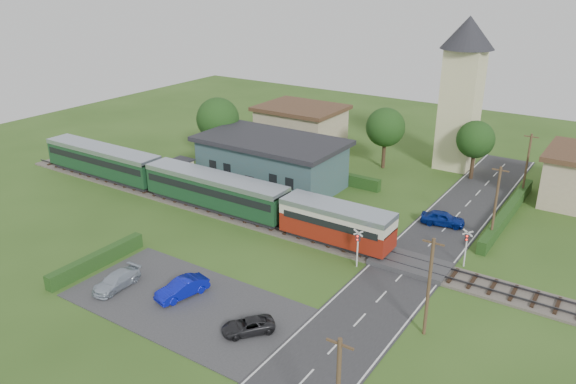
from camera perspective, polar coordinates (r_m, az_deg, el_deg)
The scene contains 30 objects.
ground at distance 49.12m, azimuth 0.51°, elevation -5.35°, with size 120.00×120.00×0.00m, color #2D4C19.
railway_track at distance 50.58m, azimuth 1.75°, elevation -4.38°, with size 76.00×3.20×0.49m.
road at distance 45.13m, azimuth 11.33°, elevation -8.42°, with size 6.00×70.00×0.05m, color #28282B.
car_park at distance 41.81m, azimuth -10.44°, elevation -10.97°, with size 17.00×9.00×0.08m, color #333335.
crossing_deck at distance 46.67m, azimuth 12.31°, elevation -7.15°, with size 6.20×3.40×0.45m, color #333335.
platform at distance 58.19m, azimuth -4.96°, elevation -0.70°, with size 30.00×3.00×0.45m, color gray.
equipment_hut at distance 62.65m, azimuth -10.77°, elevation 2.14°, with size 2.30×2.30×2.55m.
station_building at distance 61.66m, azimuth -1.71°, elevation 3.13°, with size 16.00×9.00×5.30m.
train at distance 57.48m, azimuth -9.84°, elevation 0.85°, with size 43.20×2.90×3.40m.
church_tower at distance 68.44m, azimuth 17.35°, elevation 10.57°, with size 6.00×6.00×17.60m.
house_west at distance 75.45m, azimuth 1.32°, elevation 6.72°, with size 10.80×8.80×5.50m.
hedge_carpark at distance 47.89m, azimuth -18.84°, elevation -6.58°, with size 0.80×9.00×1.20m, color #193814.
hedge_roadside at distance 57.82m, azimuth 21.43°, elevation -1.97°, with size 0.80×18.00×1.20m, color #193814.
hedge_station at distance 65.85m, azimuth 0.57°, elevation 2.50°, with size 22.00×0.80×1.30m, color #193814.
tree_a at distance 69.09m, azimuth -7.14°, elevation 7.36°, with size 5.20×5.20×8.00m.
tree_b at distance 67.29m, azimuth 9.87°, elevation 6.49°, with size 4.60×4.60×7.34m.
tree_c at distance 66.09m, azimuth 18.52°, elevation 5.07°, with size 4.20×4.20×6.78m.
utility_pole_b at distance 37.23m, azimuth 14.12°, elevation -9.25°, with size 1.40×0.22×7.00m.
utility_pole_c at distance 51.22m, azimuth 20.33°, elevation -1.15°, with size 1.40×0.22×7.00m.
utility_pole_d at distance 62.35m, azimuth 23.08°, elevation 2.47°, with size 1.40×0.22×7.00m.
crossing_signal_near at distance 45.04m, azimuth 7.10°, elevation -5.14°, with size 0.84×0.28×3.28m.
crossing_signal_far at distance 46.92m, azimuth 17.68°, elevation -4.92°, with size 0.84×0.28×3.28m.
streetlamp_west at distance 75.38m, azimuth -5.26°, elevation 6.81°, with size 0.30×0.30×5.15m.
streetlamp_east at distance 67.01m, azimuth 25.37°, elevation 2.84°, with size 0.30×0.30×5.15m.
car_on_road at distance 54.28m, azimuth 15.45°, elevation -2.59°, with size 1.61×4.00×1.36m, color navy.
car_park_blue at distance 42.15m, azimuth -10.71°, elevation -9.57°, with size 1.40×4.01×1.32m, color #0A12AA.
car_park_silver at distance 44.40m, azimuth -17.03°, elevation -8.61°, with size 1.63×4.02×1.17m, color #A7B2C1.
car_park_dark at distance 37.96m, azimuth -4.08°, elevation -13.41°, with size 1.61×3.50×0.97m, color black.
pedestrian_near at distance 53.98m, azimuth 0.06°, elevation -1.21°, with size 0.63×0.41×1.73m, color gray.
pedestrian_far at distance 62.63m, azimuth -10.89°, elevation 1.68°, with size 0.81×0.63×1.67m, color gray.
Camera 1 is at (23.77, -36.68, 22.42)m, focal length 35.00 mm.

